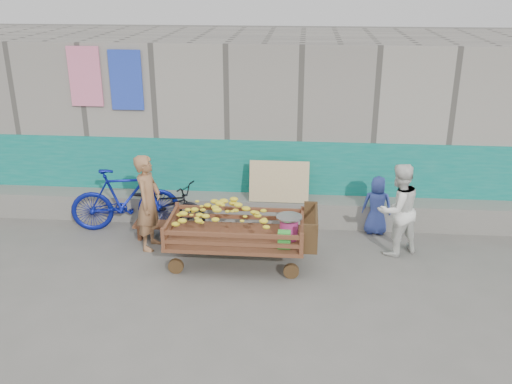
# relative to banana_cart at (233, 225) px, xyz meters

# --- Properties ---
(ground) EXTENTS (80.00, 80.00, 0.00)m
(ground) POSITION_rel_banana_cart_xyz_m (0.30, -0.78, -0.63)
(ground) COLOR #5D5C55
(ground) RESTS_ON ground
(building_wall) EXTENTS (12.00, 3.50, 3.00)m
(building_wall) POSITION_rel_banana_cart_xyz_m (0.30, 3.27, 0.83)
(building_wall) COLOR gray
(building_wall) RESTS_ON ground
(banana_cart) EXTENTS (2.20, 1.00, 0.94)m
(banana_cart) POSITION_rel_banana_cart_xyz_m (0.00, 0.00, 0.00)
(banana_cart) COLOR #532D18
(banana_cart) RESTS_ON ground
(bench) EXTENTS (1.03, 0.31, 0.26)m
(bench) POSITION_rel_banana_cart_xyz_m (-1.21, 0.77, -0.44)
(bench) COLOR #532D18
(bench) RESTS_ON ground
(vendor_man) EXTENTS (0.42, 0.59, 1.53)m
(vendor_man) POSITION_rel_banana_cart_xyz_m (-1.37, 0.43, 0.13)
(vendor_man) COLOR #986843
(vendor_man) RESTS_ON ground
(woman) EXTENTS (0.89, 0.83, 1.46)m
(woman) POSITION_rel_banana_cart_xyz_m (2.45, 0.57, 0.09)
(woman) COLOR white
(woman) RESTS_ON ground
(child) EXTENTS (0.50, 0.34, 0.99)m
(child) POSITION_rel_banana_cart_xyz_m (2.23, 1.27, -0.14)
(child) COLOR #3649A8
(child) RESTS_ON ground
(bicycle_dark) EXTENTS (1.62, 1.02, 0.81)m
(bicycle_dark) POSITION_rel_banana_cart_xyz_m (-1.32, 1.27, -0.23)
(bicycle_dark) COLOR black
(bicycle_dark) RESTS_ON ground
(bicycle_blue) EXTENTS (1.87, 0.87, 1.08)m
(bicycle_blue) POSITION_rel_banana_cart_xyz_m (-1.96, 1.07, -0.09)
(bicycle_blue) COLOR navy
(bicycle_blue) RESTS_ON ground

